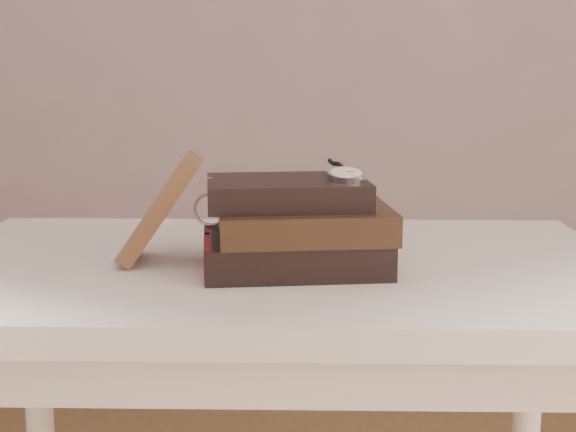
{
  "coord_description": "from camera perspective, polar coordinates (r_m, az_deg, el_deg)",
  "views": [
    {
      "loc": [
        0.04,
        -0.78,
        1.04
      ],
      "look_at": [
        0.02,
        0.3,
        0.82
      ],
      "focal_mm": 50.27,
      "sensor_mm": 36.0,
      "label": 1
    }
  ],
  "objects": [
    {
      "name": "pocket_watch",
      "position": [
        1.1,
        4.08,
        2.99
      ],
      "size": [
        0.06,
        0.16,
        0.02
      ],
      "color": "silver",
      "rests_on": "book_stack"
    },
    {
      "name": "book_stack",
      "position": [
        1.11,
        0.59,
        -0.84
      ],
      "size": [
        0.27,
        0.2,
        0.13
      ],
      "color": "black",
      "rests_on": "table"
    },
    {
      "name": "table",
      "position": [
        1.2,
        -0.83,
        -7.4
      ],
      "size": [
        1.0,
        0.6,
        0.75
      ],
      "color": "silver",
      "rests_on": "ground"
    },
    {
      "name": "journal",
      "position": [
        1.16,
        -9.02,
        0.55
      ],
      "size": [
        0.13,
        0.11,
        0.16
      ],
      "primitive_type": "cube",
      "rotation": [
        0.0,
        0.61,
        0.06
      ],
      "color": "#462C1B",
      "rests_on": "table"
    },
    {
      "name": "eyeglasses",
      "position": [
        1.19,
        -4.18,
        0.53
      ],
      "size": [
        0.12,
        0.13,
        0.05
      ],
      "color": "silver",
      "rests_on": "book_stack"
    }
  ]
}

